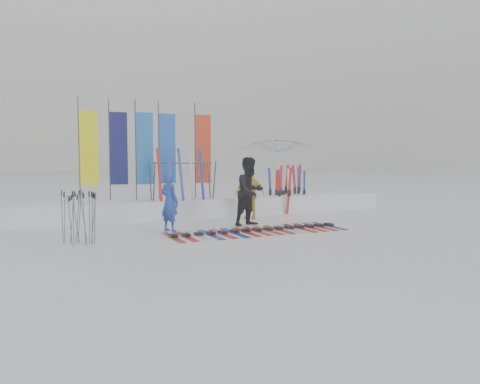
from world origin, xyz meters
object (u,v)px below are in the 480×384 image
person_black (250,191)px  person_yellow (250,194)px  ski_rack (183,175)px  tent_canopy (279,171)px  person_blue (169,202)px  ski_row (257,230)px

person_black → person_yellow: (0.64, 1.34, -0.18)m
ski_rack → tent_canopy: bearing=22.6°
person_black → ski_rack: size_ratio=0.97×
ski_rack → person_blue: bearing=-115.2°
person_black → ski_row: person_black is taller
ski_row → ski_rack: 3.83m
tent_canopy → ski_rack: (-4.64, -1.93, -0.03)m
person_black → ski_rack: person_black is taller
person_black → person_yellow: 1.50m
person_blue → tent_canopy: bearing=-81.4°
person_black → ski_row: 1.46m
ski_row → ski_rack: (-0.96, 3.45, 1.35)m
person_yellow → ski_row: bearing=-80.4°
tent_canopy → ski_row: bearing=-124.3°
person_blue → ski_rack: size_ratio=0.77×
person_black → ski_row: (-0.30, -1.06, -0.95)m
person_blue → ski_row: person_blue is taller
person_black → person_yellow: bearing=47.4°
person_black → tent_canopy: 5.50m
person_black → tent_canopy: bearing=34.9°
person_blue → ski_rack: (1.17, 2.48, 0.59)m
ski_row → ski_rack: bearing=105.5°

